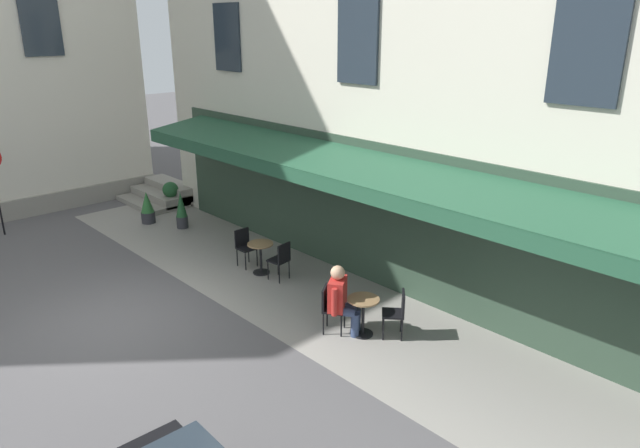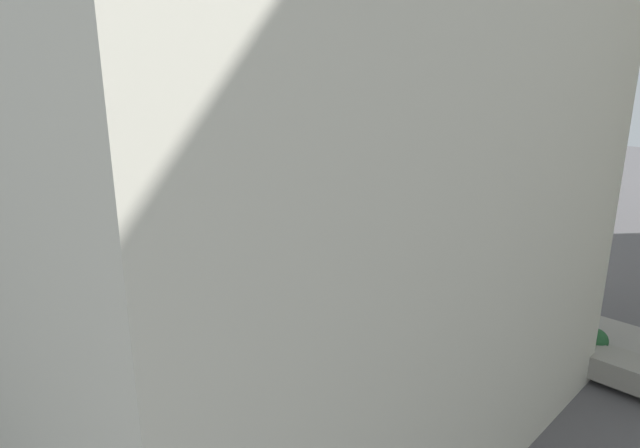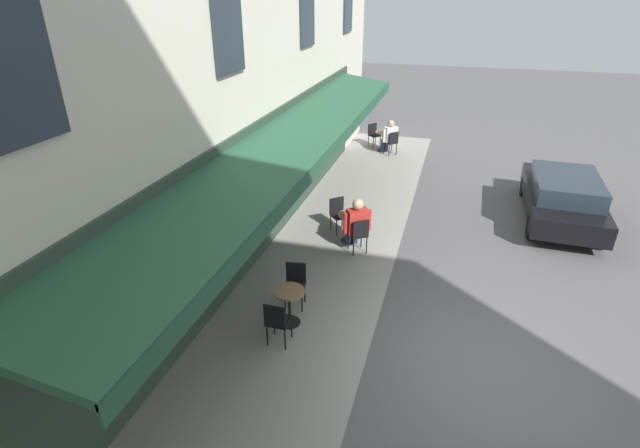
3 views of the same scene
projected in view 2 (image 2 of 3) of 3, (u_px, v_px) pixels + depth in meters
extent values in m
plane|color=#565456|center=(456.00, 252.00, 17.78)|extent=(70.00, 70.00, 0.00)
cube|color=gray|center=(317.00, 253.00, 17.69)|extent=(20.50, 3.20, 0.01)
cube|color=#2D4233|center=(286.00, 217.00, 16.02)|extent=(16.00, 0.06, 3.20)
cube|color=#235138|center=(305.00, 173.00, 16.23)|extent=(15.00, 1.70, 0.36)
cube|color=#235138|center=(324.00, 177.00, 16.86)|extent=(15.00, 0.04, 0.28)
cube|color=#232D38|center=(149.00, 90.00, 20.50)|extent=(1.10, 0.06, 1.70)
cube|color=#232D38|center=(217.00, 93.00, 17.32)|extent=(1.10, 0.06, 1.70)
cube|color=#232D38|center=(317.00, 96.00, 14.14)|extent=(1.10, 0.06, 1.70)
cube|color=#232D38|center=(474.00, 102.00, 10.96)|extent=(1.10, 0.06, 1.70)
cube|color=#232D38|center=(142.00, 7.00, 19.69)|extent=(1.10, 0.06, 1.70)
cube|color=gray|center=(637.00, 373.00, 10.40)|extent=(2.40, 1.40, 0.15)
cube|color=gray|center=(633.00, 373.00, 10.13)|extent=(2.40, 1.05, 0.30)
cube|color=gray|center=(629.00, 373.00, 9.85)|extent=(2.40, 0.70, 0.45)
cylinder|color=black|center=(389.00, 276.00, 15.59)|extent=(0.40, 0.40, 0.03)
cylinder|color=black|center=(390.00, 265.00, 15.50)|extent=(0.06, 0.06, 0.72)
cylinder|color=#99754C|center=(390.00, 253.00, 15.39)|extent=(0.60, 0.60, 0.03)
cylinder|color=black|center=(404.00, 271.00, 15.39)|extent=(0.03, 0.03, 0.45)
cylinder|color=black|center=(396.00, 274.00, 15.16)|extent=(0.03, 0.03, 0.45)
cylinder|color=black|center=(413.00, 274.00, 15.15)|extent=(0.03, 0.03, 0.45)
cylinder|color=black|center=(406.00, 277.00, 14.92)|extent=(0.03, 0.03, 0.45)
cube|color=black|center=(405.00, 266.00, 15.09)|extent=(0.40, 0.40, 0.04)
cube|color=black|center=(411.00, 260.00, 14.90)|extent=(0.04, 0.40, 0.42)
cylinder|color=black|center=(376.00, 268.00, 15.62)|extent=(0.03, 0.03, 0.45)
cylinder|color=black|center=(381.00, 265.00, 15.88)|extent=(0.03, 0.03, 0.45)
cylinder|color=black|center=(366.00, 266.00, 15.81)|extent=(0.03, 0.03, 0.45)
cylinder|color=black|center=(372.00, 263.00, 16.07)|extent=(0.03, 0.03, 0.45)
cube|color=black|center=(374.00, 258.00, 15.78)|extent=(0.46, 0.46, 0.04)
cube|color=black|center=(369.00, 250.00, 15.82)|extent=(0.10, 0.40, 0.42)
cylinder|color=black|center=(314.00, 247.00, 18.23)|extent=(0.40, 0.40, 0.03)
cylinder|color=black|center=(314.00, 238.00, 18.13)|extent=(0.06, 0.06, 0.72)
cylinder|color=#99754C|center=(314.00, 227.00, 18.03)|extent=(0.60, 0.60, 0.03)
cylinder|color=black|center=(326.00, 241.00, 18.26)|extent=(0.03, 0.03, 0.45)
cylinder|color=black|center=(324.00, 244.00, 17.94)|extent=(0.03, 0.03, 0.45)
cylinder|color=black|center=(335.00, 241.00, 18.20)|extent=(0.03, 0.03, 0.45)
cylinder|color=black|center=(334.00, 244.00, 17.88)|extent=(0.03, 0.03, 0.45)
cube|color=black|center=(330.00, 235.00, 18.00)|extent=(0.56, 0.56, 0.04)
cube|color=black|center=(335.00, 229.00, 17.91)|extent=(0.26, 0.35, 0.42)
cylinder|color=black|center=(303.00, 243.00, 18.03)|extent=(0.03, 0.03, 0.45)
cylinder|color=black|center=(304.00, 240.00, 18.36)|extent=(0.03, 0.03, 0.45)
cylinder|color=black|center=(293.00, 242.00, 18.05)|extent=(0.03, 0.03, 0.45)
cylinder|color=black|center=(294.00, 240.00, 18.38)|extent=(0.03, 0.03, 0.45)
cube|color=black|center=(298.00, 234.00, 18.14)|extent=(0.56, 0.56, 0.04)
cube|color=black|center=(293.00, 228.00, 18.09)|extent=(0.29, 0.33, 0.42)
cylinder|color=black|center=(185.00, 211.00, 23.13)|extent=(0.40, 0.40, 0.03)
cylinder|color=black|center=(185.00, 203.00, 23.04)|extent=(0.06, 0.06, 0.72)
cylinder|color=#99754C|center=(184.00, 195.00, 22.93)|extent=(0.60, 0.60, 0.03)
cylinder|color=black|center=(195.00, 205.00, 23.22)|extent=(0.03, 0.03, 0.45)
cylinder|color=black|center=(193.00, 207.00, 22.90)|extent=(0.03, 0.03, 0.45)
cylinder|color=black|center=(202.00, 206.00, 23.21)|extent=(0.03, 0.03, 0.45)
cylinder|color=black|center=(200.00, 207.00, 22.89)|extent=(0.03, 0.03, 0.45)
cube|color=black|center=(197.00, 201.00, 22.99)|extent=(0.57, 0.57, 0.04)
cube|color=black|center=(201.00, 196.00, 22.92)|extent=(0.30, 0.32, 0.42)
cylinder|color=black|center=(175.00, 207.00, 22.90)|extent=(0.03, 0.03, 0.45)
cylinder|color=black|center=(177.00, 205.00, 23.23)|extent=(0.03, 0.03, 0.45)
cylinder|color=black|center=(168.00, 207.00, 22.90)|extent=(0.03, 0.03, 0.45)
cylinder|color=black|center=(170.00, 205.00, 23.23)|extent=(0.03, 0.03, 0.45)
cube|color=black|center=(172.00, 201.00, 23.00)|extent=(0.57, 0.57, 0.04)
cube|color=black|center=(167.00, 196.00, 22.94)|extent=(0.31, 0.31, 0.42)
cylinder|color=navy|center=(189.00, 206.00, 23.15)|extent=(0.15, 0.15, 0.47)
cylinder|color=navy|center=(192.00, 200.00, 23.08)|extent=(0.36, 0.35, 0.16)
cylinder|color=navy|center=(188.00, 207.00, 22.97)|extent=(0.15, 0.15, 0.47)
cylinder|color=navy|center=(191.00, 201.00, 22.90)|extent=(0.36, 0.35, 0.16)
cube|color=silver|center=(195.00, 194.00, 22.91)|extent=(0.52, 0.53, 0.57)
sphere|color=tan|center=(195.00, 185.00, 22.79)|extent=(0.25, 0.25, 0.25)
cylinder|color=silver|center=(197.00, 193.00, 23.19)|extent=(0.10, 0.10, 0.51)
cylinder|color=silver|center=(194.00, 196.00, 22.64)|extent=(0.10, 0.10, 0.51)
cylinder|color=navy|center=(318.00, 241.00, 18.24)|extent=(0.16, 0.16, 0.47)
cylinder|color=navy|center=(323.00, 234.00, 18.13)|extent=(0.39, 0.34, 0.17)
cylinder|color=navy|center=(317.00, 242.00, 18.05)|extent=(0.16, 0.16, 0.47)
cylinder|color=navy|center=(322.00, 235.00, 17.95)|extent=(0.39, 0.34, 0.17)
cube|color=red|center=(328.00, 226.00, 17.93)|extent=(0.52, 0.57, 0.60)
sphere|color=tan|center=(328.00, 214.00, 17.81)|extent=(0.27, 0.27, 0.27)
cylinder|color=red|center=(330.00, 224.00, 18.22)|extent=(0.11, 0.11, 0.53)
cylinder|color=red|center=(327.00, 229.00, 17.65)|extent=(0.11, 0.11, 0.53)
cylinder|color=#2D2D33|center=(517.00, 317.00, 12.58)|extent=(0.33, 0.33, 0.35)
cone|color=#23562D|center=(519.00, 296.00, 12.44)|extent=(0.31, 0.31, 0.72)
cylinder|color=#2D2D33|center=(571.00, 325.00, 12.19)|extent=(0.40, 0.40, 0.33)
cone|color=#2D6B33|center=(574.00, 306.00, 12.06)|extent=(0.38, 0.38, 0.61)
cylinder|color=#4C4C51|center=(592.00, 358.00, 10.73)|extent=(0.47, 0.47, 0.37)
sphere|color=#23562D|center=(595.00, 340.00, 10.62)|extent=(0.50, 0.50, 0.50)
cube|color=black|center=(353.00, 195.00, 23.63)|extent=(4.35, 1.92, 0.55)
cube|color=#232D38|center=(357.00, 185.00, 23.35)|extent=(2.45, 1.67, 0.48)
cylinder|color=black|center=(342.00, 193.00, 25.25)|extent=(0.60, 0.20, 0.60)
cylinder|color=black|center=(318.00, 199.00, 24.19)|extent=(0.60, 0.20, 0.60)
cylinder|color=black|center=(390.00, 204.00, 23.21)|extent=(0.60, 0.20, 0.60)
cylinder|color=black|center=(365.00, 210.00, 22.16)|extent=(0.60, 0.20, 0.60)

